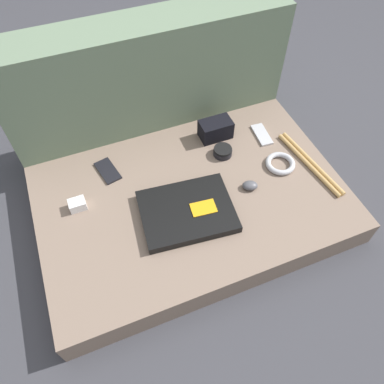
{
  "coord_description": "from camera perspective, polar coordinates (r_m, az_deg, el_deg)",
  "views": [
    {
      "loc": [
        -0.31,
        -0.78,
        1.26
      ],
      "look_at": [
        0.0,
        0.0,
        0.14
      ],
      "focal_mm": 35.0,
      "sensor_mm": 36.0,
      "label": 1
    }
  ],
  "objects": [
    {
      "name": "charger_brick",
      "position": [
        1.43,
        -17.06,
        -1.84
      ],
      "size": [
        0.06,
        0.05,
        0.04
      ],
      "color": "silver",
      "rests_on": "couch_seat"
    },
    {
      "name": "couch_backrest",
      "position": [
        1.62,
        -6.53,
        15.77
      ],
      "size": [
        1.15,
        0.2,
        0.56
      ],
      "color": "#60755B",
      "rests_on": "ground_plane"
    },
    {
      "name": "drumstick_pair",
      "position": [
        1.58,
        17.54,
        4.21
      ],
      "size": [
        0.08,
        0.37,
        0.02
      ],
      "rotation": [
        0.0,
        0.0,
        0.13
      ],
      "color": "tan",
      "rests_on": "couch_seat"
    },
    {
      "name": "cable_coil",
      "position": [
        1.54,
        13.3,
        4.25
      ],
      "size": [
        0.12,
        0.12,
        0.02
      ],
      "color": "#B2B2B7",
      "rests_on": "couch_seat"
    },
    {
      "name": "phone_silver",
      "position": [
        1.65,
        10.59,
        8.59
      ],
      "size": [
        0.06,
        0.13,
        0.01
      ],
      "rotation": [
        0.0,
        0.0,
        -0.09
      ],
      "color": "#B7B7BC",
      "rests_on": "couch_seat"
    },
    {
      "name": "speaker_puck",
      "position": [
        1.54,
        4.7,
        6.18
      ],
      "size": [
        0.08,
        0.08,
        0.03
      ],
      "color": "black",
      "rests_on": "couch_seat"
    },
    {
      "name": "computer_mouse",
      "position": [
        1.44,
        8.83,
        0.99
      ],
      "size": [
        0.07,
        0.06,
        0.03
      ],
      "rotation": [
        0.0,
        0.0,
        -0.38
      ],
      "color": "#4C4C51",
      "rests_on": "couch_seat"
    },
    {
      "name": "phone_black",
      "position": [
        1.52,
        -12.72,
        3.17
      ],
      "size": [
        0.09,
        0.14,
        0.01
      ],
      "rotation": [
        0.0,
        0.0,
        0.21
      ],
      "color": "black",
      "rests_on": "couch_seat"
    },
    {
      "name": "laptop",
      "position": [
        1.35,
        -0.76,
        -2.96
      ],
      "size": [
        0.36,
        0.29,
        0.03
      ],
      "rotation": [
        0.0,
        0.0,
        -0.11
      ],
      "color": "black",
      "rests_on": "couch_seat"
    },
    {
      "name": "couch_seat",
      "position": [
        1.46,
        0.0,
        -1.84
      ],
      "size": [
        1.15,
        0.75,
        0.12
      ],
      "color": "#7A6656",
      "rests_on": "ground_plane"
    },
    {
      "name": "ground_plane",
      "position": [
        1.51,
        0.0,
        -3.11
      ],
      "size": [
        8.0,
        8.0,
        0.0
      ],
      "primitive_type": "plane",
      "color": "#38383D"
    },
    {
      "name": "camera_pouch",
      "position": [
        1.6,
        3.62,
        9.52
      ],
      "size": [
        0.13,
        0.08,
        0.08
      ],
      "color": "black",
      "rests_on": "couch_seat"
    }
  ]
}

